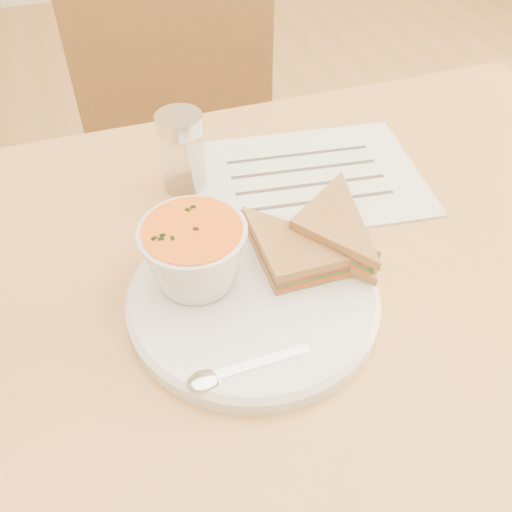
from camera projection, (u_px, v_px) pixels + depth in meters
name	position (u px, v px, depth m)	size (l,w,h in m)	color
dining_table	(295.00, 424.00, 0.92)	(1.00, 0.70, 0.75)	olive
chair_far	(177.00, 209.00, 1.17)	(0.41, 0.41, 0.91)	brown
plate	(253.00, 299.00, 0.60)	(0.26, 0.26, 0.02)	silver
soup_bowl	(195.00, 257.00, 0.58)	(0.11, 0.11, 0.08)	silver
sandwich_half_a	(276.00, 289.00, 0.58)	(0.12, 0.12, 0.04)	#AC743C
sandwich_half_b	(289.00, 232.00, 0.62)	(0.11, 0.11, 0.03)	#AC743C
spoon	(255.00, 365.00, 0.53)	(0.17, 0.03, 0.01)	silver
paper_menu	(307.00, 178.00, 0.76)	(0.30, 0.22, 0.00)	white
condiment_shaker	(182.00, 152.00, 0.71)	(0.06, 0.06, 0.10)	silver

